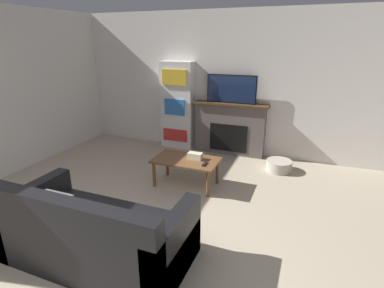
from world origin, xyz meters
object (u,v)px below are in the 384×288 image
Objects in this scene: tv at (231,89)px; coffee_table at (186,163)px; couch at (95,235)px; fireplace at (230,128)px; bookshelf at (177,106)px; storage_basket at (279,166)px.

coffee_table is (-0.26, -1.60, -0.91)m from tv.
couch reaches higher than coffee_table.
tv is (-0.00, -0.02, 0.77)m from fireplace.
tv is 0.54× the size of bookshelf.
storage_basket is (1.29, 1.10, -0.28)m from coffee_table.
fireplace is 1.23m from storage_basket.
storage_basket is at bearing 40.41° from coffee_table.
couch is at bearing -79.22° from bookshelf.
coffee_table is at bearing -99.04° from fireplace.
coffee_table is at bearing 84.15° from couch.
fireplace reaches higher than coffee_table.
bookshelf is (-1.12, -0.02, 0.37)m from fireplace.
tv reaches higher than fireplace.
tv reaches higher than storage_basket.
storage_basket is (2.15, -0.50, -0.79)m from bookshelf.
coffee_table is 0.56× the size of bookshelf.
bookshelf is at bearing 100.78° from couch.
tv is 1.86m from coffee_table.
storage_basket is at bearing 63.66° from couch.
tv is 0.96× the size of coffee_table.
couch reaches higher than storage_basket.
storage_basket is (1.03, -0.50, -1.20)m from tv.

